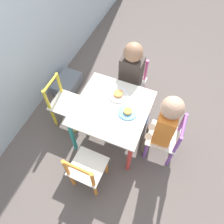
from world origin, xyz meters
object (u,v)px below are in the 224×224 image
at_px(kids_table, 112,112).
at_px(chair_yellow, 64,104).
at_px(child_right, 131,72).
at_px(storage_bin, 67,83).
at_px(chair_purple, 166,138).
at_px(plate_right, 118,94).
at_px(chair_orange, 87,170).
at_px(child_front, 164,124).
at_px(plate_front, 128,112).
at_px(chair_pink, 131,83).

bearing_deg(kids_table, chair_yellow, 89.91).
height_order(child_right, storage_bin, child_right).
bearing_deg(storage_bin, child_right, -85.34).
relative_size(chair_purple, plate_right, 3.02).
bearing_deg(storage_bin, chair_purple, -106.60).
height_order(chair_orange, child_front, child_front).
relative_size(chair_purple, chair_yellow, 1.00).
relative_size(chair_yellow, plate_front, 3.43).
xyz_separation_m(kids_table, chair_yellow, (0.00, 0.49, -0.14)).
relative_size(plate_right, storage_bin, 0.52).
bearing_deg(child_right, plate_right, -90.39).
distance_m(chair_pink, child_front, 0.67).
relative_size(plate_front, storage_bin, 0.46).
xyz_separation_m(child_right, plate_right, (-0.29, 0.01, 0.02)).
distance_m(chair_pink, plate_front, 0.55).
height_order(chair_purple, chair_yellow, same).
distance_m(chair_purple, chair_pink, 0.67).
relative_size(chair_pink, storage_bin, 1.58).
relative_size(chair_yellow, child_front, 0.68).
relative_size(kids_table, chair_yellow, 1.12).
xyz_separation_m(chair_orange, child_front, (0.50, -0.44, 0.21)).
height_order(child_front, plate_right, child_front).
height_order(kids_table, chair_yellow, chair_yellow).
height_order(plate_right, storage_bin, plate_right).
xyz_separation_m(kids_table, chair_pink, (0.49, -0.01, -0.14)).
height_order(chair_orange, chair_yellow, same).
relative_size(kids_table, storage_bin, 1.76).
bearing_deg(chair_pink, chair_yellow, -134.63).
distance_m(kids_table, plate_right, 0.16).
bearing_deg(child_front, plate_front, -89.12).
xyz_separation_m(chair_yellow, child_right, (0.43, -0.49, 0.21)).
height_order(chair_yellow, child_right, child_right).
relative_size(chair_purple, chair_pink, 1.00).
height_order(kids_table, chair_pink, chair_pink).
xyz_separation_m(chair_pink, chair_yellow, (-0.49, 0.50, 0.00)).
bearing_deg(chair_orange, child_front, -129.94).
bearing_deg(storage_bin, plate_front, -113.92).
relative_size(kids_table, child_front, 0.76).
distance_m(kids_table, storage_bin, 0.86).
height_order(chair_yellow, plate_front, chair_yellow).
distance_m(chair_orange, child_front, 0.70).
height_order(chair_pink, plate_right, chair_pink).
xyz_separation_m(chair_pink, child_front, (-0.47, -0.42, 0.21)).
bearing_deg(storage_bin, chair_yellow, -150.18).
distance_m(chair_yellow, plate_right, 0.55).
relative_size(kids_table, child_right, 0.76).
relative_size(kids_table, plate_right, 3.37).
bearing_deg(child_right, chair_pink, 90.00).
distance_m(child_front, plate_right, 0.44).
height_order(kids_table, chair_purple, chair_purple).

